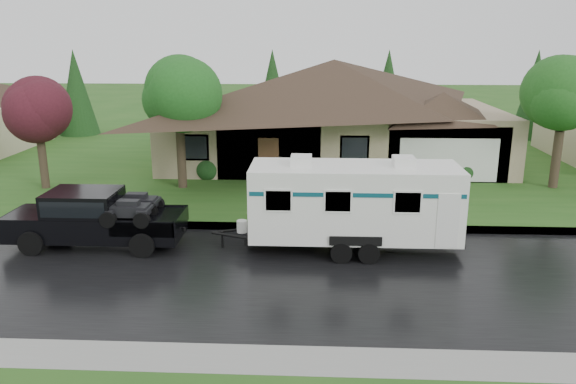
% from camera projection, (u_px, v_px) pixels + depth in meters
% --- Properties ---
extents(ground, '(140.00, 140.00, 0.00)m').
position_uv_depth(ground, '(284.00, 251.00, 18.80)').
color(ground, '#26551A').
rests_on(ground, ground).
extents(road, '(140.00, 8.00, 0.01)m').
position_uv_depth(road, '(280.00, 275.00, 16.87)').
color(road, black).
rests_on(road, ground).
extents(curb, '(140.00, 0.50, 0.15)m').
position_uv_depth(curb, '(287.00, 227.00, 20.95)').
color(curb, gray).
rests_on(curb, ground).
extents(lawn, '(140.00, 26.00, 0.15)m').
position_uv_depth(lawn, '(298.00, 157.00, 33.22)').
color(lawn, '#26551A').
rests_on(lawn, ground).
extents(house_main, '(19.44, 10.80, 6.90)m').
position_uv_depth(house_main, '(339.00, 99.00, 31.06)').
color(house_main, gray).
rests_on(house_main, lawn).
extents(tree_left_green, '(3.59, 3.59, 5.94)m').
position_uv_depth(tree_left_green, '(178.00, 98.00, 25.15)').
color(tree_left_green, '#382B1E').
rests_on(tree_left_green, lawn).
extents(tree_red, '(3.07, 3.07, 5.08)m').
position_uv_depth(tree_red, '(37.00, 112.00, 25.21)').
color(tree_red, '#382B1E').
rests_on(tree_red, lawn).
extents(tree_right_green, '(3.64, 3.64, 6.02)m').
position_uv_depth(tree_right_green, '(564.00, 97.00, 25.11)').
color(tree_right_green, '#382B1E').
rests_on(tree_right_green, lawn).
extents(shrub_row, '(13.60, 1.00, 1.00)m').
position_uv_depth(shrub_row, '(335.00, 170.00, 27.49)').
color(shrub_row, '#143814').
rests_on(shrub_row, lawn).
extents(pickup_truck, '(5.81, 2.21, 1.94)m').
position_uv_depth(pickup_truck, '(93.00, 217.00, 19.01)').
color(pickup_truck, black).
rests_on(pickup_truck, ground).
extents(travel_trailer, '(7.17, 2.52, 3.22)m').
position_uv_depth(travel_trailer, '(354.00, 201.00, 18.43)').
color(travel_trailer, white).
rests_on(travel_trailer, ground).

